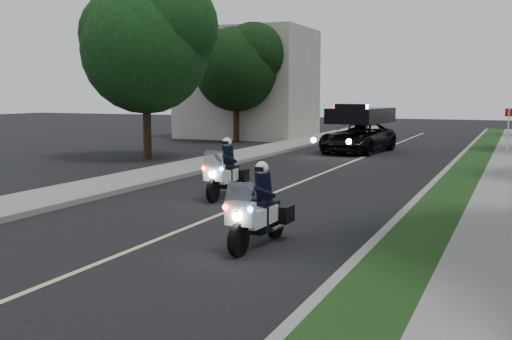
# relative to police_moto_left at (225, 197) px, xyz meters

# --- Properties ---
(ground) EXTENTS (120.00, 120.00, 0.00)m
(ground) POSITION_rel_police_moto_left_xyz_m (0.97, -4.75, 0.00)
(ground) COLOR black
(ground) RESTS_ON ground
(curb_right) EXTENTS (0.20, 60.00, 0.15)m
(curb_right) POSITION_rel_police_moto_left_xyz_m (5.07, 5.25, 0.07)
(curb_right) COLOR gray
(curb_right) RESTS_ON ground
(grass_verge) EXTENTS (1.20, 60.00, 0.16)m
(grass_verge) POSITION_rel_police_moto_left_xyz_m (5.77, 5.25, 0.08)
(grass_verge) COLOR #193814
(grass_verge) RESTS_ON ground
(sidewalk_right) EXTENTS (1.40, 60.00, 0.16)m
(sidewalk_right) POSITION_rel_police_moto_left_xyz_m (7.07, 5.25, 0.08)
(sidewalk_right) COLOR gray
(sidewalk_right) RESTS_ON ground
(curb_left) EXTENTS (0.20, 60.00, 0.15)m
(curb_left) POSITION_rel_police_moto_left_xyz_m (-3.13, 5.25, 0.07)
(curb_left) COLOR gray
(curb_left) RESTS_ON ground
(sidewalk_left) EXTENTS (2.00, 60.00, 0.16)m
(sidewalk_left) POSITION_rel_police_moto_left_xyz_m (-4.23, 5.25, 0.08)
(sidewalk_left) COLOR gray
(sidewalk_left) RESTS_ON ground
(building_far) EXTENTS (8.00, 6.00, 7.00)m
(building_far) POSITION_rel_police_moto_left_xyz_m (-9.03, 21.25, 3.50)
(building_far) COLOR #A8A396
(building_far) RESTS_ON ground
(lane_marking) EXTENTS (0.12, 50.00, 0.01)m
(lane_marking) POSITION_rel_police_moto_left_xyz_m (0.97, 5.25, 0.00)
(lane_marking) COLOR #BFB78C
(lane_marking) RESTS_ON ground
(police_moto_left) EXTENTS (0.82, 2.01, 1.68)m
(police_moto_left) POSITION_rel_police_moto_left_xyz_m (0.00, 0.00, 0.00)
(police_moto_left) COLOR white
(police_moto_left) RESTS_ON ground
(police_moto_right) EXTENTS (0.76, 1.94, 1.62)m
(police_moto_right) POSITION_rel_police_moto_left_xyz_m (3.02, -4.60, 0.00)
(police_moto_right) COLOR silver
(police_moto_right) RESTS_ON ground
(police_suv) EXTENTS (3.05, 5.52, 2.56)m
(police_suv) POSITION_rel_police_moto_left_xyz_m (0.18, 14.15, 0.00)
(police_suv) COLOR black
(police_suv) RESTS_ON ground
(bicycle) EXTENTS (0.73, 1.67, 0.85)m
(bicycle) POSITION_rel_police_moto_left_xyz_m (-1.22, 21.17, 0.00)
(bicycle) COLOR black
(bicycle) RESTS_ON ground
(cyclist) EXTENTS (0.60, 0.43, 1.58)m
(cyclist) POSITION_rel_police_moto_left_xyz_m (-1.22, 21.17, 0.00)
(cyclist) COLOR black
(cyclist) RESTS_ON ground
(sign_post) EXTENTS (0.46, 0.46, 2.30)m
(sign_post) POSITION_rel_police_moto_left_xyz_m (6.97, 13.94, 0.00)
(sign_post) COLOR red
(sign_post) RESTS_ON ground
(tree_left_near) EXTENTS (5.72, 5.72, 9.24)m
(tree_left_near) POSITION_rel_police_moto_left_xyz_m (-7.61, 7.48, 0.00)
(tree_left_near) COLOR #143D14
(tree_left_near) RESTS_ON ground
(tree_left_far) EXTENTS (5.26, 5.26, 8.37)m
(tree_left_far) POSITION_rel_police_moto_left_xyz_m (-8.21, 17.81, 0.00)
(tree_left_far) COLOR black
(tree_left_far) RESTS_ON ground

